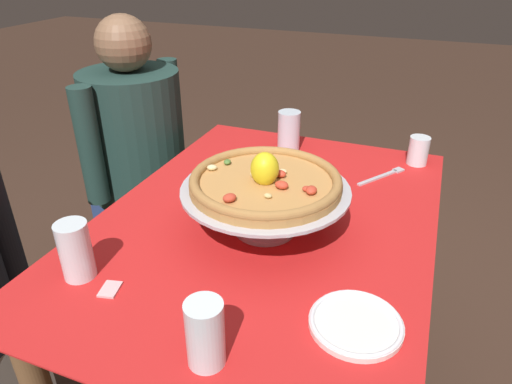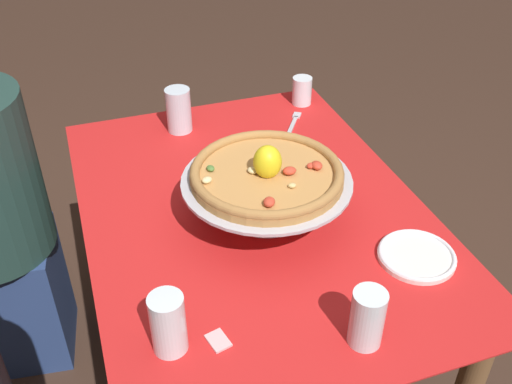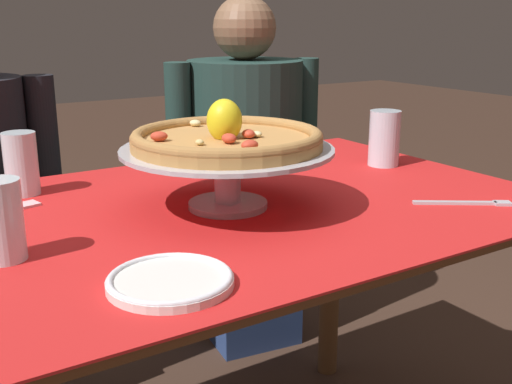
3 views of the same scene
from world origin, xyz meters
name	(u,v)px [view 2 (image 2 of 3)]	position (x,y,z in m)	size (l,w,h in m)	color
dining_table	(254,243)	(0.00, 0.00, 0.61)	(1.17, 0.84, 0.73)	brown
pizza_stand	(267,189)	(-0.05, -0.02, 0.82)	(0.41, 0.41, 0.12)	#B7B7C1
pizza	(267,173)	(-0.05, -0.02, 0.87)	(0.36, 0.36, 0.09)	#BC8447
water_glass_back_left	(169,327)	(-0.36, 0.29, 0.79)	(0.07, 0.07, 0.13)	silver
water_glass_side_left	(367,321)	(-0.47, -0.07, 0.78)	(0.07, 0.07, 0.13)	silver
water_glass_front_right	(302,92)	(0.49, -0.34, 0.77)	(0.06, 0.06, 0.09)	white
water_glass_side_right	(179,112)	(0.45, 0.08, 0.79)	(0.08, 0.08, 0.14)	silver
side_plate	(417,255)	(-0.30, -0.29, 0.74)	(0.18, 0.18, 0.02)	white
dinner_fork	(293,125)	(0.36, -0.25, 0.73)	(0.17, 0.12, 0.01)	#B7B7C1
sugar_packet	(218,341)	(-0.38, 0.20, 0.73)	(0.05, 0.04, 0.01)	beige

